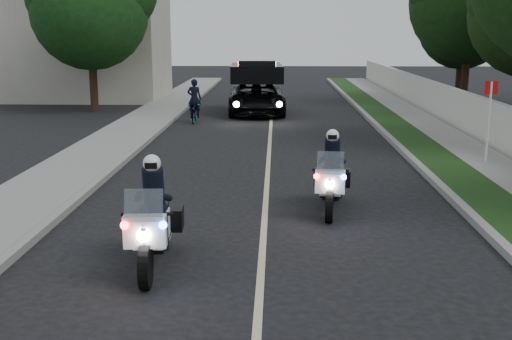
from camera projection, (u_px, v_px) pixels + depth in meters
The scene contains 18 objects.
ground at pixel (261, 276), 9.80m from camera, with size 120.00×120.00×0.00m, color black.
curb_right at pixel (404, 152), 19.42m from camera, with size 0.20×60.00×0.15m, color gray.
grass_verge at pixel (428, 152), 19.40m from camera, with size 1.20×60.00×0.16m, color #193814.
sidewalk_right at pixel (471, 152), 19.36m from camera, with size 1.40×60.00×0.16m, color gray.
property_wall at pixel (506, 131), 19.18m from camera, with size 0.22×60.00×1.50m, color beige.
curb_left at pixel (135, 151), 19.68m from camera, with size 0.20×60.00×0.15m, color gray.
sidewalk_left at pixel (100, 150), 19.72m from camera, with size 2.00×60.00×0.16m, color gray.
building_far at pixel (88, 34), 34.77m from camera, with size 8.00×6.00×7.00m, color #A8A396.
lane_marking at pixel (269, 154), 19.57m from camera, with size 0.12×50.00×0.01m, color #BFB78C.
police_moto_left at pixel (154, 266), 10.22m from camera, with size 0.74×2.11×1.79m, color white, non-canonical shape.
police_moto_right at pixel (331, 210), 13.40m from camera, with size 0.70×2.00×1.70m, color white, non-canonical shape.
police_suv at pixel (257, 114), 29.01m from camera, with size 2.45×5.30×2.58m, color black.
bicycle at pixel (195, 122), 26.29m from camera, with size 0.53×1.52×0.79m, color black.
cyclist at pixel (195, 122), 26.29m from camera, with size 0.56×0.38×1.57m, color black.
sign_post at pixel (485, 166), 17.74m from camera, with size 0.38×0.38×2.44m, color red, non-canonical shape.
tree_right_d at pixel (463, 107), 31.73m from camera, with size 5.79×5.79×9.65m, color #173612, non-canonical shape.
tree_right_e at pixel (458, 101), 34.43m from camera, with size 4.64×4.64×7.73m, color black, non-canonical shape.
tree_left_near at pixel (95, 112), 29.77m from camera, with size 5.29×5.29×8.81m, color #174115, non-canonical shape.
Camera 1 is at (0.23, -9.23, 3.67)m, focal length 45.10 mm.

